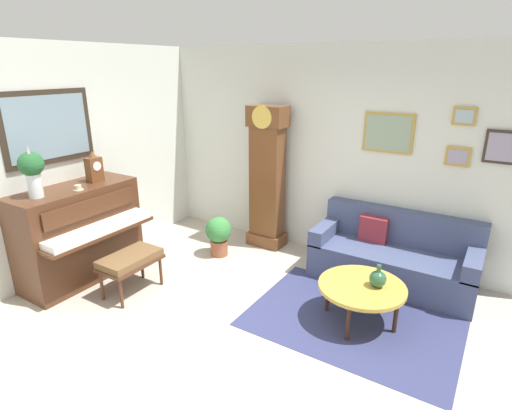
% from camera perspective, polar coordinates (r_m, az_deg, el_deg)
% --- Properties ---
extents(ground_plane, '(6.40, 6.00, 0.10)m').
position_cam_1_polar(ground_plane, '(4.25, -3.82, -18.39)').
color(ground_plane, '#B2A899').
extents(wall_left, '(0.13, 4.90, 2.80)m').
position_cam_1_polar(wall_left, '(5.47, -26.99, 5.14)').
color(wall_left, silver).
rests_on(wall_left, ground_plane).
extents(wall_back, '(5.30, 0.13, 2.80)m').
position_cam_1_polar(wall_back, '(5.60, 10.57, 7.12)').
color(wall_back, silver).
rests_on(wall_back, ground_plane).
extents(area_rug, '(2.10, 1.50, 0.01)m').
position_cam_1_polar(area_rug, '(4.53, 13.41, -15.42)').
color(area_rug, navy).
rests_on(area_rug, ground_plane).
extents(piano, '(0.87, 1.44, 1.17)m').
position_cam_1_polar(piano, '(5.41, -23.46, -3.61)').
color(piano, '#4C2B19').
rests_on(piano, ground_plane).
extents(piano_bench, '(0.42, 0.70, 0.48)m').
position_cam_1_polar(piano_bench, '(4.92, -17.22, -7.46)').
color(piano_bench, '#4C2B19').
rests_on(piano_bench, ground_plane).
extents(grandfather_clock, '(0.52, 0.34, 2.03)m').
position_cam_1_polar(grandfather_clock, '(5.77, 1.58, 3.29)').
color(grandfather_clock, brown).
rests_on(grandfather_clock, ground_plane).
extents(couch, '(1.90, 0.80, 0.84)m').
position_cam_1_polar(couch, '(5.28, 18.69, -6.87)').
color(couch, '#424C70').
rests_on(couch, ground_plane).
extents(coffee_table, '(0.88, 0.88, 0.43)m').
position_cam_1_polar(coffee_table, '(4.34, 14.62, -11.14)').
color(coffee_table, gold).
rests_on(coffee_table, ground_plane).
extents(mantel_clock, '(0.13, 0.18, 0.38)m').
position_cam_1_polar(mantel_clock, '(5.36, -21.76, 4.87)').
color(mantel_clock, brown).
rests_on(mantel_clock, piano).
extents(flower_vase, '(0.26, 0.26, 0.58)m').
position_cam_1_polar(flower_vase, '(4.94, -28.93, 4.43)').
color(flower_vase, silver).
rests_on(flower_vase, piano).
extents(teacup, '(0.12, 0.12, 0.06)m').
position_cam_1_polar(teacup, '(5.09, -23.67, 2.18)').
color(teacup, beige).
rests_on(teacup, piano).
extents(green_jug, '(0.17, 0.17, 0.24)m').
position_cam_1_polar(green_jug, '(4.29, 16.71, -9.87)').
color(green_jug, '#234C33').
rests_on(green_jug, coffee_table).
extents(potted_plant, '(0.36, 0.36, 0.56)m').
position_cam_1_polar(potted_plant, '(5.66, -5.26, -4.01)').
color(potted_plant, '#935138').
rests_on(potted_plant, ground_plane).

